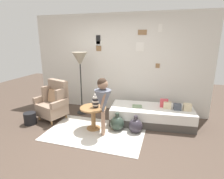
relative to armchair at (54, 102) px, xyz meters
name	(u,v)px	position (x,y,z in m)	size (l,w,h in m)	color
ground_plane	(90,144)	(1.33, -0.84, -0.44)	(12.00, 12.00, 0.00)	#4C3D33
gallery_wall	(117,64)	(1.33, 1.11, 0.86)	(4.80, 0.12, 2.60)	silver
rug	(95,132)	(1.26, -0.40, -0.43)	(2.07, 1.31, 0.01)	silver
armchair	(54,102)	(0.00, 0.00, 0.00)	(0.87, 0.75, 0.97)	tan
daybed	(151,115)	(2.37, 0.43, -0.24)	(1.97, 0.98, 0.40)	#4C4742
pillow_head	(187,107)	(3.14, 0.45, 0.04)	(0.16, 0.12, 0.16)	beige
pillow_mid	(177,107)	(2.93, 0.44, 0.03)	(0.16, 0.12, 0.14)	#474C56
pillow_back	(167,105)	(2.71, 0.47, 0.04)	(0.17, 0.12, 0.15)	beige
pillow_extra	(164,103)	(2.63, 0.55, 0.05)	(0.18, 0.12, 0.18)	#D64C56
side_table	(93,113)	(1.16, -0.25, -0.07)	(0.57, 0.57, 0.52)	#9E7042
vase_striped	(96,102)	(1.21, -0.22, 0.20)	(0.16, 0.16, 0.30)	black
floor_lamp	(80,61)	(0.50, 0.52, 0.97)	(0.39, 0.39, 1.63)	black
person_child	(103,99)	(1.45, -0.42, 0.35)	(0.34, 0.34, 1.22)	#A37A60
book_on_daybed	(137,106)	(2.03, 0.36, -0.02)	(0.22, 0.16, 0.03)	gray
demijohn_near	(117,123)	(1.67, -0.14, -0.28)	(0.31, 0.31, 0.40)	#2D3D33
demijohn_far	(136,126)	(2.08, -0.14, -0.28)	(0.30, 0.30, 0.39)	#332D38
magazine_basket	(30,118)	(-0.38, -0.45, -0.30)	(0.28, 0.28, 0.28)	black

